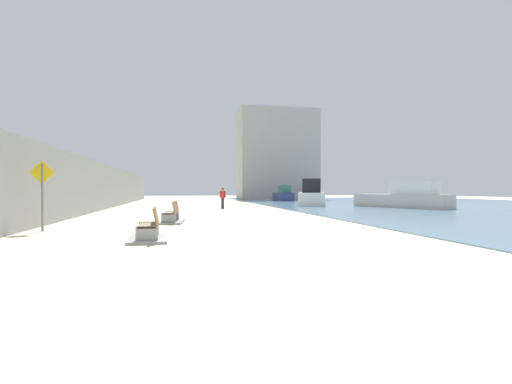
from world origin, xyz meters
name	(u,v)px	position (x,y,z in m)	size (l,w,h in m)	color
ground_plane	(202,209)	(0.00, 18.00, 0.00)	(120.00, 120.00, 0.00)	beige
seawall	(96,187)	(-7.50, 18.00, 1.69)	(0.80, 64.00, 3.39)	gray
water_bay	(477,206)	(24.00, 18.00, 0.02)	(36.00, 68.00, 0.04)	slate
bench_near	(149,232)	(-2.55, 1.24, 0.23)	(1.19, 2.14, 0.98)	gray
bench_far	(171,218)	(-2.03, 6.94, 0.23)	(1.29, 2.19, 0.98)	gray
person_walking	(223,196)	(1.64, 18.88, 0.96)	(0.45, 0.34, 1.65)	#333338
boat_far_right	(283,195)	(11.39, 35.99, 0.78)	(1.89, 5.22, 2.01)	navy
boat_mid_bay	(311,196)	(10.34, 22.64, 0.92)	(4.42, 7.13, 2.41)	white
boat_far_left	(404,198)	(15.95, 16.65, 0.82)	(5.11, 8.01, 2.11)	beige
pedestrian_sign	(42,187)	(-6.49, 4.40, 1.59)	(0.85, 0.08, 2.55)	slate
harbor_building	(277,155)	(13.21, 46.00, 6.89)	(12.00, 6.00, 13.78)	#ADAAA3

